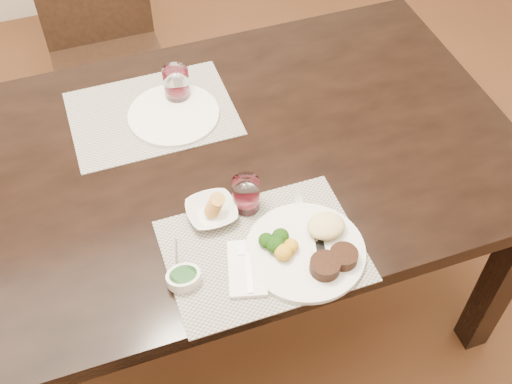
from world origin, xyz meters
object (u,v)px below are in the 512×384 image
object	(u,v)px
cracker_bowl	(212,211)
wine_glass_near	(246,196)
chair_far	(104,43)
far_plate	(174,115)
dinner_plate	(311,248)
steak_knife	(316,242)

from	to	relation	value
cracker_bowl	wine_glass_near	bearing A→B (deg)	0.00
chair_far	far_plate	size ratio (longest dim) A/B	3.48
chair_far	dinner_plate	xyz separation A→B (m)	(0.29, -1.32, 0.27)
steak_knife	far_plate	xyz separation A→B (m)	(-0.21, 0.54, 0.00)
chair_far	cracker_bowl	size ratio (longest dim) A/B	7.17
steak_knife	cracker_bowl	distance (m)	0.27
cracker_bowl	far_plate	world-z (taller)	cracker_bowl
chair_far	steak_knife	bearing A→B (deg)	-76.47
steak_knife	wine_glass_near	distance (m)	0.21
far_plate	chair_far	bearing A→B (deg)	97.82
chair_far	wine_glass_near	bearing A→B (deg)	-80.40
dinner_plate	far_plate	world-z (taller)	dinner_plate
dinner_plate	steak_knife	xyz separation A→B (m)	(0.02, 0.02, -0.01)
steak_knife	cracker_bowl	xyz separation A→B (m)	(-0.21, 0.16, 0.01)
far_plate	dinner_plate	bearing A→B (deg)	-71.59
steak_knife	chair_far	bearing A→B (deg)	118.46
chair_far	cracker_bowl	world-z (taller)	chair_far
dinner_plate	chair_far	bearing A→B (deg)	96.05
dinner_plate	far_plate	xyz separation A→B (m)	(-0.19, 0.56, -0.01)
steak_knife	wine_glass_near	bearing A→B (deg)	141.44
dinner_plate	wine_glass_near	world-z (taller)	wine_glass_near
chair_far	far_plate	xyz separation A→B (m)	(0.10, -0.75, 0.26)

